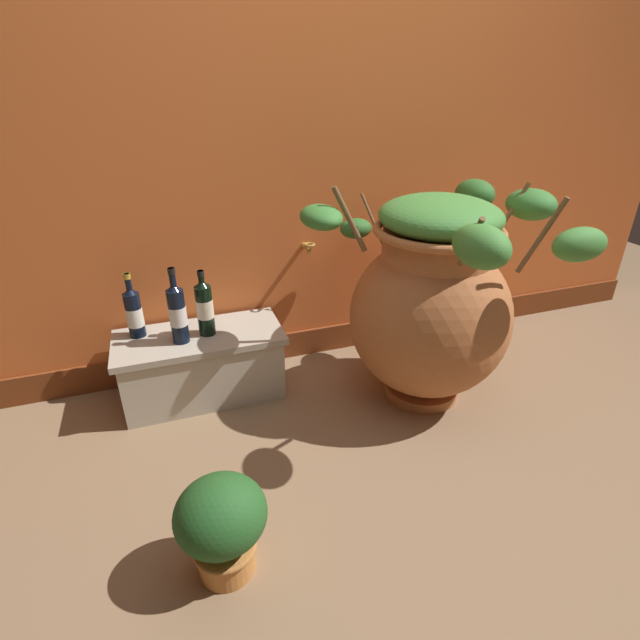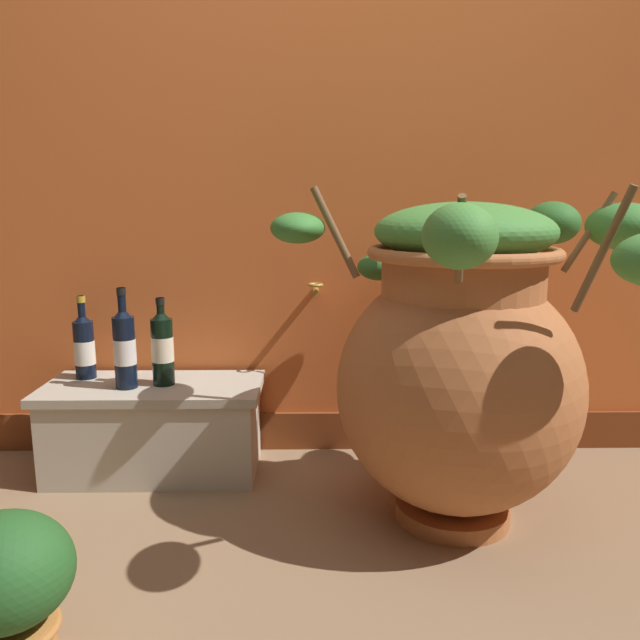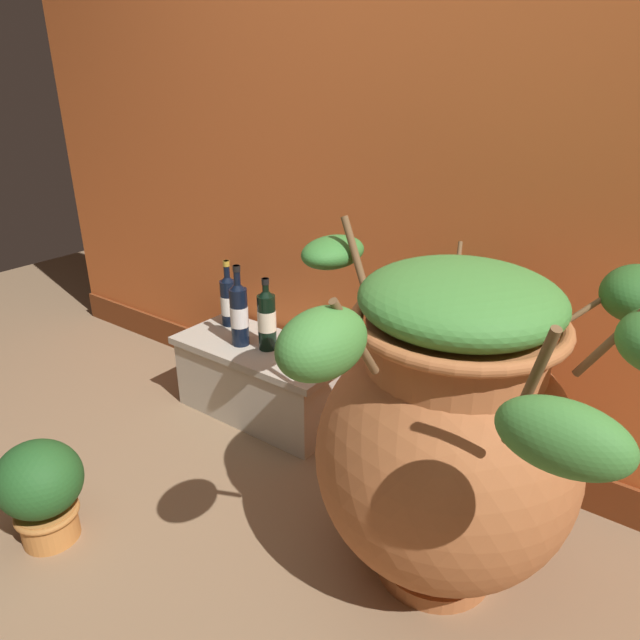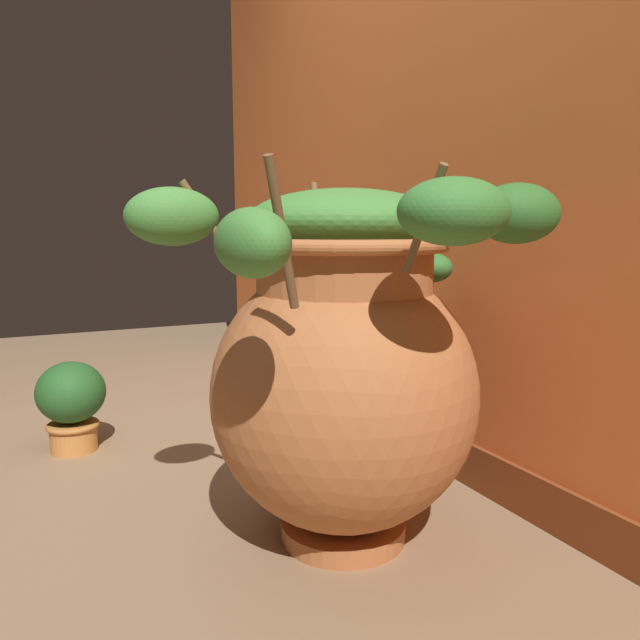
% 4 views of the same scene
% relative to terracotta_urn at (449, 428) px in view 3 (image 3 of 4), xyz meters
% --- Properties ---
extents(ground_plane, '(7.00, 7.00, 0.00)m').
position_rel_terracotta_urn_xyz_m(ground_plane, '(-0.37, -0.55, -0.50)').
color(ground_plane, '#896B4C').
extents(back_wall, '(4.40, 0.33, 2.60)m').
position_rel_terracotta_urn_xyz_m(back_wall, '(-0.37, 0.65, 0.79)').
color(back_wall, '#D6662D').
rests_on(back_wall, ground_plane).
extents(terracotta_urn, '(1.10, 1.01, 1.00)m').
position_rel_terracotta_urn_xyz_m(terracotta_urn, '(0.00, 0.00, 0.00)').
color(terracotta_urn, '#B26638').
rests_on(terracotta_urn, ground_plane).
extents(stone_ledge, '(0.76, 0.36, 0.33)m').
position_rel_terracotta_urn_xyz_m(stone_ledge, '(-1.00, 0.35, -0.33)').
color(stone_ledge, beige).
rests_on(stone_ledge, ground_plane).
extents(wine_bottle_left, '(0.08, 0.08, 0.31)m').
position_rel_terracotta_urn_xyz_m(wine_bottle_left, '(-0.95, 0.34, -0.04)').
color(wine_bottle_left, black).
rests_on(wine_bottle_left, stone_ledge).
extents(wine_bottle_middle, '(0.08, 0.08, 0.35)m').
position_rel_terracotta_urn_xyz_m(wine_bottle_middle, '(-1.07, 0.31, -0.03)').
color(wine_bottle_middle, black).
rests_on(wine_bottle_middle, stone_ledge).
extents(wine_bottle_right, '(0.07, 0.07, 0.30)m').
position_rel_terracotta_urn_xyz_m(wine_bottle_right, '(-1.26, 0.43, -0.05)').
color(wine_bottle_right, black).
rests_on(wine_bottle_right, stone_ledge).
extents(potted_shrub, '(0.27, 0.26, 0.35)m').
position_rel_terracotta_urn_xyz_m(potted_shrub, '(-1.05, -0.62, -0.30)').
color(potted_shrub, '#CC7F3D').
rests_on(potted_shrub, ground_plane).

